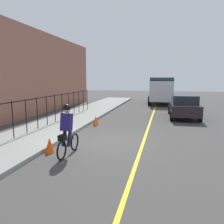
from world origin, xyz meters
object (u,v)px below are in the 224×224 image
(cyclist_lead, at_px, (67,130))
(traffic_cone_near, at_px, (96,121))
(box_truck_background, at_px, (162,89))
(traffic_cone_far, at_px, (50,145))
(patrol_sedan, at_px, (184,106))

(cyclist_lead, height_order, traffic_cone_near, cyclist_lead)
(box_truck_background, distance_m, traffic_cone_near, 13.17)
(traffic_cone_near, relative_size, traffic_cone_far, 0.99)
(box_truck_background, height_order, traffic_cone_near, box_truck_background)
(cyclist_lead, relative_size, traffic_cone_near, 3.31)
(cyclist_lead, height_order, patrol_sedan, cyclist_lead)
(cyclist_lead, distance_m, box_truck_background, 17.96)
(patrol_sedan, distance_m, traffic_cone_near, 6.47)
(traffic_cone_near, bearing_deg, cyclist_lead, -173.61)
(box_truck_background, relative_size, traffic_cone_far, 12.09)
(patrol_sedan, height_order, traffic_cone_far, patrol_sedan)
(patrol_sedan, xyz_separation_m, box_truck_background, (8.73, 1.64, 0.73))
(cyclist_lead, xyz_separation_m, box_truck_background, (17.71, -2.92, 0.64))
(box_truck_background, distance_m, traffic_cone_far, 18.00)
(cyclist_lead, bearing_deg, traffic_cone_near, 7.17)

